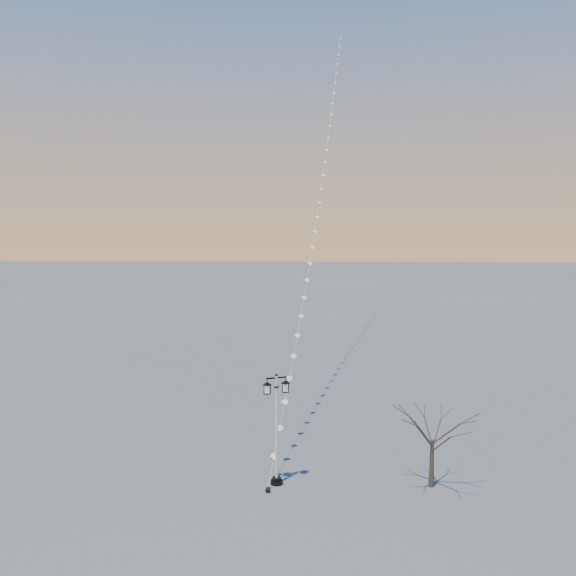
{
  "coord_description": "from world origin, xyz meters",
  "views": [
    {
      "loc": [
        2.06,
        -25.81,
        12.05
      ],
      "look_at": [
        0.73,
        5.98,
        8.43
      ],
      "focal_mm": 36.77,
      "sensor_mm": 36.0,
      "label": 1
    }
  ],
  "objects": [
    {
      "name": "street_lamp",
      "position": [
        0.45,
        0.11,
        2.88
      ],
      "size": [
        1.27,
        0.76,
        5.21
      ],
      "rotation": [
        0.0,
        0.0,
        0.35
      ],
      "color": "black",
      "rests_on": "ground"
    },
    {
      "name": "kite_train",
      "position": [
        2.64,
        22.75,
        16.77
      ],
      "size": [
        5.66,
        47.62,
        33.7
      ],
      "rotation": [
        0.0,
        0.0,
        0.02
      ],
      "color": "black",
      "rests_on": "ground"
    },
    {
      "name": "bare_tree",
      "position": [
        7.52,
        0.14,
        2.8
      ],
      "size": [
        2.43,
        2.43,
        4.03
      ],
      "rotation": [
        0.0,
        0.0,
        -0.09
      ],
      "color": "#3C3124",
      "rests_on": "ground"
    },
    {
      "name": "ground",
      "position": [
        0.0,
        0.0,
        0.0
      ],
      "size": [
        300.0,
        300.0,
        0.0
      ],
      "primitive_type": "plane",
      "color": "#555856",
      "rests_on": "ground"
    }
  ]
}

